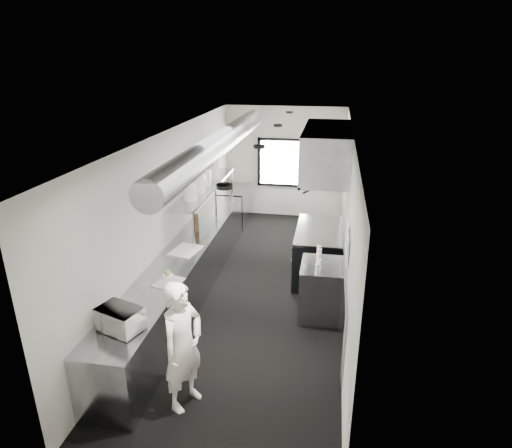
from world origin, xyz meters
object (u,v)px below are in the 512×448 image
at_px(deli_tub_a, 116,319).
at_px(deli_tub_b, 123,312).
at_px(plate_stack_c, 206,178).
at_px(line_cook, 183,346).
at_px(cutting_board, 185,250).
at_px(squeeze_bottle_c, 318,259).
at_px(squeeze_bottle_a, 317,269).
at_px(prep_counter, 186,273).
at_px(squeeze_bottle_d, 320,255).
at_px(squeeze_bottle_e, 319,251).
at_px(small_plate, 168,276).
at_px(plate_stack_d, 214,170).
at_px(pass_shelf, 206,188).
at_px(microwave, 120,319).
at_px(plate_stack_b, 198,183).
at_px(plate_stack_a, 190,192).
at_px(far_work_table, 234,205).
at_px(range, 318,252).
at_px(knife_block, 196,223).
at_px(squeeze_bottle_b, 320,264).
at_px(exhaust_hood, 327,152).
at_px(bottle_station, 321,290).

height_order(deli_tub_a, deli_tub_b, deli_tub_b).
bearing_deg(plate_stack_c, line_cook, -78.03).
bearing_deg(cutting_board, squeeze_bottle_c, -3.32).
bearing_deg(squeeze_bottle_a, prep_counter, 166.40).
xyz_separation_m(squeeze_bottle_d, squeeze_bottle_e, (-0.02, 0.15, -0.00)).
distance_m(small_plate, plate_stack_d, 3.23).
height_order(pass_shelf, microwave, pass_shelf).
height_order(microwave, squeeze_bottle_c, microwave).
height_order(plate_stack_b, plate_stack_d, plate_stack_d).
bearing_deg(plate_stack_d, plate_stack_a, -90.31).
height_order(far_work_table, squeeze_bottle_a, squeeze_bottle_a).
distance_m(line_cook, deli_tub_b, 0.98).
relative_size(line_cook, squeeze_bottle_c, 8.37).
xyz_separation_m(deli_tub_b, squeeze_bottle_e, (2.34, 2.18, 0.04)).
relative_size(line_cook, plate_stack_c, 5.37).
distance_m(range, cutting_board, 2.54).
height_order(range, knife_block, knife_block).
bearing_deg(plate_stack_c, squeeze_bottle_b, -39.97).
bearing_deg(small_plate, deli_tub_a, -98.78).
height_order(range, microwave, microwave).
bearing_deg(squeeze_bottle_b, microwave, -138.61).
height_order(exhaust_hood, plate_stack_d, exhaust_hood).
bearing_deg(plate_stack_a, squeeze_bottle_e, -12.35).
distance_m(knife_block, squeeze_bottle_c, 2.57).
height_order(exhaust_hood, squeeze_bottle_e, exhaust_hood).
height_order(prep_counter, plate_stack_b, plate_stack_b).
bearing_deg(squeeze_bottle_c, cutting_board, 176.68).
bearing_deg(range, microwave, -121.50).
bearing_deg(squeeze_bottle_c, plate_stack_c, 142.32).
distance_m(microwave, knife_block, 3.26).
xyz_separation_m(prep_counter, line_cook, (0.79, -2.44, 0.36)).
relative_size(pass_shelf, line_cook, 1.85).
distance_m(pass_shelf, cutting_board, 1.69).
distance_m(microwave, squeeze_bottle_a, 2.88).
height_order(cutting_board, plate_stack_d, plate_stack_d).
bearing_deg(deli_tub_b, plate_stack_c, 89.23).
relative_size(pass_shelf, squeeze_bottle_c, 15.44).
xyz_separation_m(plate_stack_b, squeeze_bottle_d, (2.30, -1.14, -0.74)).
bearing_deg(range, plate_stack_b, -177.19).
xyz_separation_m(pass_shelf, squeeze_bottle_e, (2.27, -1.40, -0.54)).
xyz_separation_m(microwave, deli_tub_a, (-0.13, 0.14, -0.10)).
bearing_deg(squeeze_bottle_d, bottle_station, -70.75).
relative_size(line_cook, squeeze_bottle_e, 8.56).
bearing_deg(cutting_board, squeeze_bottle_b, -7.73).
distance_m(plate_stack_a, squeeze_bottle_d, 2.50).
relative_size(far_work_table, squeeze_bottle_e, 6.32).
bearing_deg(squeeze_bottle_c, exhaust_hood, 89.54).
distance_m(knife_block, squeeze_bottle_b, 2.67).
height_order(deli_tub_a, cutting_board, deli_tub_a).
height_order(range, squeeze_bottle_d, squeeze_bottle_d).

